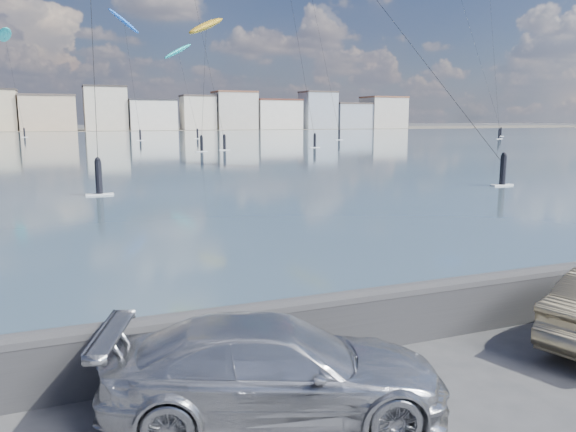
% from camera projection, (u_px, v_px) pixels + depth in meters
% --- Properties ---
extents(bay_water, '(500.00, 177.00, 0.00)m').
position_uv_depth(bay_water, '(80.00, 143.00, 90.32)').
color(bay_water, '#365664').
rests_on(bay_water, ground).
extents(far_shore_strip, '(500.00, 60.00, 0.00)m').
position_uv_depth(far_shore_strip, '(69.00, 130.00, 189.50)').
color(far_shore_strip, '#4C473D').
rests_on(far_shore_strip, ground).
extents(seawall, '(400.00, 0.36, 1.08)m').
position_uv_depth(seawall, '(261.00, 332.00, 9.05)').
color(seawall, '#28282B').
rests_on(seawall, ground).
extents(far_buildings, '(240.79, 13.26, 14.60)m').
position_uv_depth(far_buildings, '(73.00, 111.00, 176.14)').
color(far_buildings, white).
rests_on(far_buildings, ground).
extents(car_silver, '(4.96, 3.24, 1.33)m').
position_uv_depth(car_silver, '(276.00, 369.00, 7.49)').
color(car_silver, '#BABCC2').
rests_on(car_silver, ground).
extents(kitesurfer_1, '(5.52, 13.13, 22.78)m').
position_uv_depth(kitesurfer_1, '(5.00, 36.00, 118.86)').
color(kitesurfer_1, '#19BFBF').
rests_on(kitesurfer_1, ground).
extents(kitesurfer_7, '(8.60, 16.37, 18.63)m').
position_uv_depth(kitesurfer_7, '(206.00, 27.00, 75.97)').
color(kitesurfer_7, '#BF8C19').
rests_on(kitesurfer_7, ground).
extents(kitesurfer_9, '(8.77, 18.31, 32.50)m').
position_uv_depth(kitesurfer_9, '(461.00, 0.00, 131.20)').
color(kitesurfer_9, blue).
rests_on(kitesurfer_9, ground).
extents(kitesurfer_11, '(7.25, 17.33, 24.98)m').
position_uv_depth(kitesurfer_11, '(124.00, 23.00, 108.05)').
color(kitesurfer_11, blue).
rests_on(kitesurfer_11, ground).
extents(kitesurfer_13, '(7.02, 10.01, 19.19)m').
position_uv_depth(kitesurfer_13, '(178.00, 53.00, 110.43)').
color(kitesurfer_13, '#19BFBF').
rests_on(kitesurfer_13, ground).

